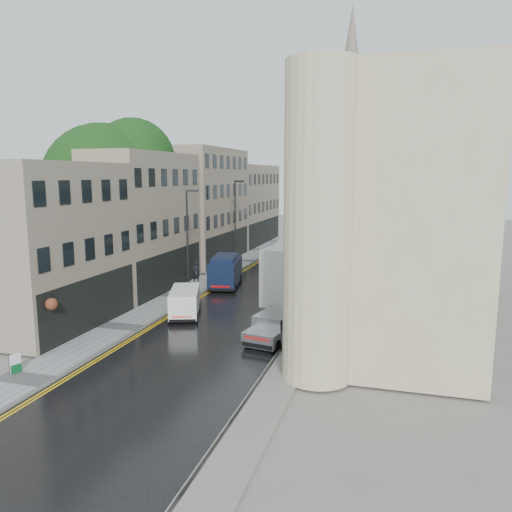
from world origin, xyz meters
The scene contains 18 objects.
ground centered at (0.00, 0.00, 0.00)m, with size 200.00×200.00×0.00m, color slate.
road centered at (0.00, 27.50, 0.01)m, with size 9.00×85.00×0.02m, color black.
left_sidewalk centered at (-5.85, 27.50, 0.06)m, with size 2.70×85.00×0.12m, color gray.
right_sidewalk centered at (5.40, 27.50, 0.06)m, with size 1.80×85.00×0.12m, color slate.
old_shop_row centered at (-9.45, 30.00, 6.00)m, with size 4.50×56.00×12.00m, color gray, non-canonical shape.
modern_block centered at (10.30, 26.00, 7.00)m, with size 8.00×40.00×14.00m, color #C4B792, non-canonical shape.
church_spire centered at (0.50, 82.00, 20.00)m, with size 6.40×6.40×40.00m, color gray, non-canonical shape.
tree_near centered at (-12.50, 20.00, 6.95)m, with size 10.56×10.56×13.89m, color black, non-canonical shape.
tree_far centered at (-12.20, 33.00, 6.23)m, with size 9.24×9.24×12.46m, color black, non-canonical shape.
cream_bus centered at (-0.19, 27.34, 1.62)m, with size 2.66×11.70×3.19m, color beige, non-canonical shape.
white_lorry centered at (2.43, 16.40, 2.37)m, with size 2.69×8.96×4.71m, color silver, non-canonical shape.
silver_hatchback centered at (2.63, 9.87, 0.84)m, with size 1.91×4.36×1.64m, color #99999E, non-canonical shape.
white_van centered at (-3.45, 12.78, 0.96)m, with size 1.79×4.18×1.89m, color white, non-canonical shape.
navy_van centered at (-4.17, 21.59, 1.40)m, with size 2.17×5.42×2.77m, color black, non-canonical shape.
pedestrian centered at (-6.48, 24.20, 1.03)m, with size 0.66×0.44×1.82m, color black.
lamp_post_near centered at (-4.74, 18.64, 4.18)m, with size 0.91×0.20×8.12m, color black, non-canonical shape.
lamp_post_far centered at (-5.66, 32.60, 4.44)m, with size 0.97×0.22×8.64m, color black, non-canonical shape.
estate_sign centered at (-6.73, 3.02, 0.59)m, with size 0.08×0.56×0.93m, color white, non-canonical shape.
Camera 1 is at (10.36, -15.28, 9.37)m, focal length 35.00 mm.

